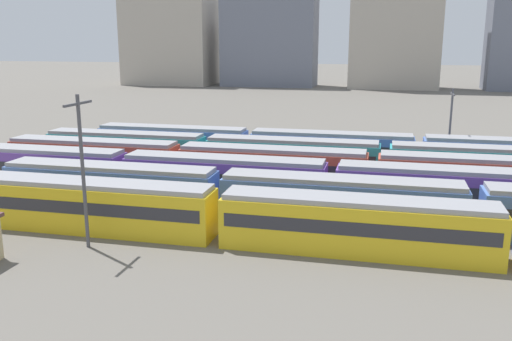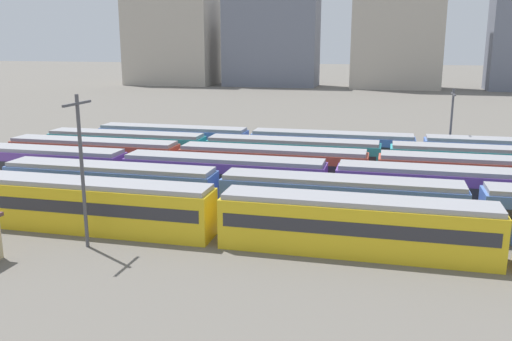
# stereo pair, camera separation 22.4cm
# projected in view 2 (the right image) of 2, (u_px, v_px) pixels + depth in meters

# --- Properties ---
(ground_plane) EXTENTS (600.00, 600.00, 0.00)m
(ground_plane) POSITION_uv_depth(u_px,v_px,m) (145.00, 185.00, 53.22)
(ground_plane) COLOR #666059
(train_track_0) EXTENTS (55.80, 3.06, 3.75)m
(train_track_0) POSITION_uv_depth(u_px,v_px,m) (356.00, 225.00, 35.68)
(train_track_0) COLOR yellow
(train_track_0) RESTS_ON ground_plane
(train_track_1) EXTENTS (74.70, 3.06, 3.75)m
(train_track_1) POSITION_uv_depth(u_px,v_px,m) (474.00, 210.00, 38.78)
(train_track_1) COLOR #4C70BC
(train_track_1) RESTS_ON ground_plane
(train_track_2) EXTENTS (93.60, 3.06, 3.75)m
(train_track_2) POSITION_uv_depth(u_px,v_px,m) (449.00, 190.00, 43.97)
(train_track_2) COLOR #6B429E
(train_track_2) RESTS_ON ground_plane
(train_track_4) EXTENTS (93.60, 3.06, 3.75)m
(train_track_4) POSITION_uv_depth(u_px,v_px,m) (485.00, 166.00, 52.82)
(train_track_4) COLOR teal
(train_track_4) RESTS_ON ground_plane
(train_track_5) EXTENTS (55.80, 3.06, 3.75)m
(train_track_5) POSITION_uv_depth(u_px,v_px,m) (331.00, 148.00, 61.26)
(train_track_5) COLOR #4C70BC
(train_track_5) RESTS_ON ground_plane
(catenary_pole_1) EXTENTS (0.24, 3.20, 8.57)m
(catenary_pole_1) POSITION_uv_depth(u_px,v_px,m) (451.00, 123.00, 60.54)
(catenary_pole_1) COLOR #4C4C51
(catenary_pole_1) RESTS_ON ground_plane
(catenary_pole_2) EXTENTS (0.24, 3.20, 10.30)m
(catenary_pole_2) POSITION_uv_depth(u_px,v_px,m) (82.00, 165.00, 35.87)
(catenary_pole_2) COLOR #4C4C51
(catenary_pole_2) RESTS_ON ground_plane
(distant_building_0) EXTENTS (27.70, 18.47, 28.68)m
(distant_building_0) POSITION_uv_depth(u_px,v_px,m) (173.00, 39.00, 176.43)
(distant_building_0) COLOR #B2A899
(distant_building_0) RESTS_ON ground_plane
(distant_building_1) EXTENTS (28.63, 13.35, 27.72)m
(distant_building_1) POSITION_uv_depth(u_px,v_px,m) (271.00, 41.00, 169.08)
(distant_building_1) COLOR slate
(distant_building_1) RESTS_ON ground_plane
(distant_building_2) EXTENTS (25.62, 14.90, 45.56)m
(distant_building_2) POSITION_uv_depth(u_px,v_px,m) (399.00, 9.00, 158.43)
(distant_building_2) COLOR #B2A899
(distant_building_2) RESTS_ON ground_plane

